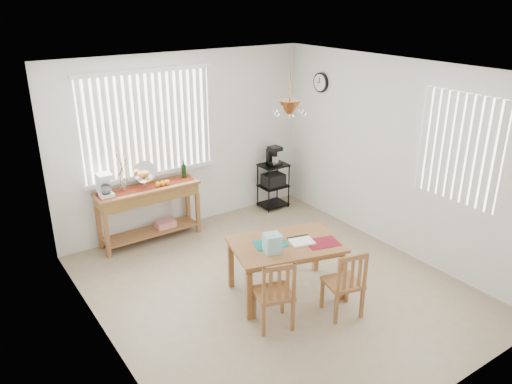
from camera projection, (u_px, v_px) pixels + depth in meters
ground at (275, 287)px, 6.10m from camera, size 4.00×4.50×0.01m
room_shell at (276, 155)px, 5.48m from camera, size 4.20×4.70×2.70m
sideboard at (149, 201)px, 7.03m from camera, size 1.46×0.41×0.82m
sideboard_items at (130, 181)px, 6.79m from camera, size 1.39×0.34×0.63m
wire_cart at (273, 182)px, 8.21m from camera, size 0.44×0.35×0.75m
cart_items at (273, 156)px, 8.05m from camera, size 0.18×0.21×0.31m
dining_table at (286, 249)px, 5.77m from camera, size 1.41×1.09×0.66m
table_items at (280, 243)px, 5.58m from camera, size 0.94×0.67×0.21m
chair_left at (275, 294)px, 5.24m from camera, size 0.47×0.47×0.82m
chair_right at (345, 283)px, 5.44m from camera, size 0.45×0.45×0.81m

